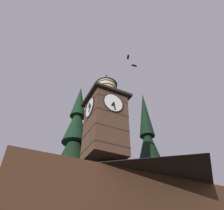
# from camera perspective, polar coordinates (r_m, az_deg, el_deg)

# --- Properties ---
(clock_tower) EXTENTS (3.72, 3.72, 9.41)m
(clock_tower) POSITION_cam_1_polar(r_m,az_deg,el_deg) (18.59, -1.84, -3.31)
(clock_tower) COLOR #4C3323
(clock_tower) RESTS_ON building_main
(pine_tree_behind) EXTENTS (5.25, 5.25, 18.77)m
(pine_tree_behind) POSITION_cam_1_polar(r_m,az_deg,el_deg) (19.91, -11.53, -19.74)
(pine_tree_behind) COLOR #473323
(pine_tree_behind) RESTS_ON ground_plane
(pine_tree_aside) EXTENTS (5.82, 5.82, 20.75)m
(pine_tree_aside) POSITION_cam_1_polar(r_m,az_deg,el_deg) (23.34, 11.44, -22.37)
(pine_tree_aside) COLOR #473323
(pine_tree_aside) RESTS_ON ground_plane
(moon) EXTENTS (1.45, 1.45, 1.45)m
(moon) POSITION_cam_1_polar(r_m,az_deg,el_deg) (63.85, -5.07, -25.87)
(moon) COLOR silver
(flying_bird_high) EXTENTS (0.43, 0.65, 0.15)m
(flying_bird_high) POSITION_cam_1_polar(r_m,az_deg,el_deg) (23.53, 4.45, 13.01)
(flying_bird_high) COLOR black
(flying_bird_low) EXTENTS (0.61, 0.29, 0.15)m
(flying_bird_low) POSITION_cam_1_polar(r_m,az_deg,el_deg) (21.61, 6.10, 10.74)
(flying_bird_low) COLOR black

